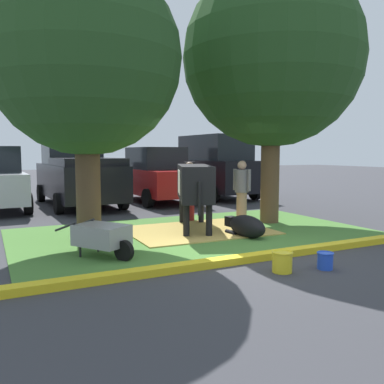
% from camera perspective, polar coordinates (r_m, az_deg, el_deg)
% --- Properties ---
extents(ground_plane, '(80.00, 80.00, 0.00)m').
position_cam_1_polar(ground_plane, '(7.93, 6.81, -7.87)').
color(ground_plane, '#38383D').
extents(grass_island, '(7.87, 4.78, 0.02)m').
position_cam_1_polar(grass_island, '(9.34, 0.45, -5.73)').
color(grass_island, '#477A33').
rests_on(grass_island, ground).
extents(curb_yellow, '(9.07, 0.24, 0.12)m').
position_cam_1_polar(curb_yellow, '(7.22, 9.80, -8.77)').
color(curb_yellow, yellow).
rests_on(curb_yellow, ground).
extents(hay_bedding, '(3.26, 2.48, 0.04)m').
position_cam_1_polar(hay_bedding, '(9.55, 0.81, -5.39)').
color(hay_bedding, tan).
rests_on(hay_bedding, ground).
extents(shade_tree_left, '(3.76, 3.76, 5.53)m').
position_cam_1_polar(shade_tree_left, '(8.57, -14.64, 17.40)').
color(shade_tree_left, '#4C3823').
rests_on(shade_tree_left, ground).
extents(shade_tree_right, '(4.52, 4.52, 6.49)m').
position_cam_1_polar(shade_tree_right, '(11.04, 11.08, 17.86)').
color(shade_tree_right, brown).
rests_on(shade_tree_right, ground).
extents(cow_holstein, '(1.59, 3.00, 1.58)m').
position_cam_1_polar(cow_holstein, '(9.69, 0.29, 1.31)').
color(cow_holstein, black).
rests_on(cow_holstein, ground).
extents(calf_lying, '(0.52, 1.31, 0.48)m').
position_cam_1_polar(calf_lying, '(8.99, 7.53, -4.74)').
color(calf_lying, black).
rests_on(calf_lying, ground).
extents(person_handler, '(0.34, 0.50, 1.63)m').
position_cam_1_polar(person_handler, '(10.42, 6.93, 0.20)').
color(person_handler, '#9E7F5B').
rests_on(person_handler, ground).
extents(person_visitor_near, '(0.53, 0.34, 1.59)m').
position_cam_1_polar(person_visitor_near, '(10.92, -0.35, 0.36)').
color(person_visitor_near, maroon).
rests_on(person_visitor_near, ground).
extents(wheelbarrow, '(1.19, 1.50, 0.63)m').
position_cam_1_polar(wheelbarrow, '(7.33, -12.31, -5.99)').
color(wheelbarrow, gray).
rests_on(wheelbarrow, ground).
extents(bucket_yellow, '(0.33, 0.33, 0.32)m').
position_cam_1_polar(bucket_yellow, '(6.52, 12.43, -9.41)').
color(bucket_yellow, yellow).
rests_on(bucket_yellow, ground).
extents(bucket_blue, '(0.27, 0.27, 0.27)m').
position_cam_1_polar(bucket_blue, '(6.86, 18.03, -9.01)').
color(bucket_blue, blue).
rests_on(bucket_blue, ground).
extents(pickup_truck_black, '(2.34, 5.45, 2.42)m').
position_cam_1_polar(pickup_truck_black, '(14.74, -15.62, 2.53)').
color(pickup_truck_black, black).
rests_on(pickup_truck_black, ground).
extents(sedan_red, '(2.12, 4.45, 2.02)m').
position_cam_1_polar(sedan_red, '(15.27, -5.07, 2.32)').
color(sedan_red, red).
rests_on(sedan_red, ground).
extents(suv_black, '(2.22, 4.65, 2.52)m').
position_cam_1_polar(suv_black, '(16.71, 3.11, 3.59)').
color(suv_black, black).
rests_on(suv_black, ground).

